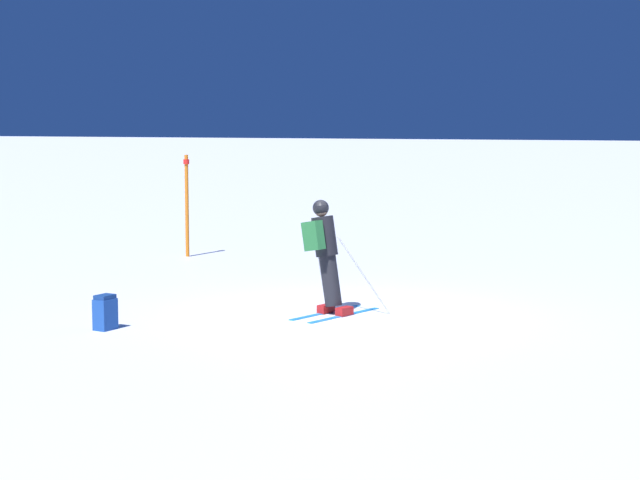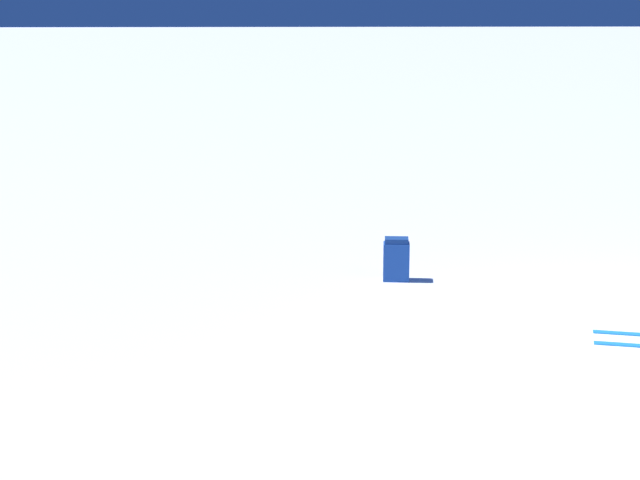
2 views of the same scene
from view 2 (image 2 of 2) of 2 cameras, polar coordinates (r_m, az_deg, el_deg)
spare_backpack at (r=12.36m, az=4.09°, el=-1.04°), size 0.25×0.32×0.50m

